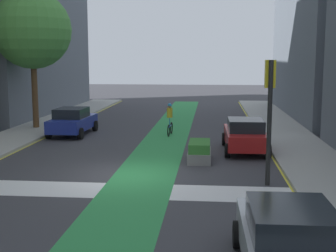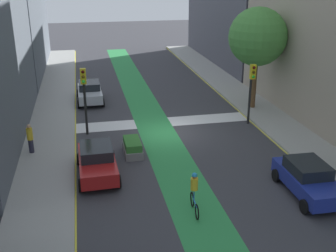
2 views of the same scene
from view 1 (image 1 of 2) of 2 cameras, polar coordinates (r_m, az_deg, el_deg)
name	(u,v)px [view 1 (image 1 of 2)]	position (r m, az deg, el deg)	size (l,w,h in m)	color
ground_plane	(125,175)	(17.59, -5.33, -6.12)	(120.00, 120.00, 0.00)	#38383D
bike_lane_paint	(144,176)	(17.47, -2.94, -6.18)	(2.40, 60.00, 0.01)	#2D8C47
crosswalk_band	(114,190)	(15.70, -6.69, -7.92)	(12.00, 1.80, 0.01)	silver
sidewalk_right	(329,178)	(17.80, 19.27, -6.14)	(3.00, 60.00, 0.15)	#9E9E99
curb_stripe_right	(287,179)	(17.52, 14.47, -6.40)	(0.16, 60.00, 0.01)	yellow
traffic_signal_near_right	(270,98)	(16.19, 12.47, 3.39)	(0.35, 0.52, 4.34)	black
car_red_right_far	(245,135)	(22.07, 9.52, -1.09)	(2.09, 4.23, 1.57)	#A51919
car_silver_right_near	(289,242)	(9.71, 14.78, -13.67)	(2.06, 4.22, 1.57)	#B2B7BF
car_blue_left_far	(73,121)	(27.10, -11.73, 0.60)	(2.10, 4.24, 1.57)	navy
cyclist_in_lane	(170,119)	(26.35, 0.23, 0.93)	(0.32, 1.73, 1.86)	black
street_tree_far	(32,30)	(29.42, -16.46, 11.30)	(4.69, 4.69, 8.27)	brown
median_planter	(200,152)	(19.92, 3.92, -3.19)	(0.99, 2.04, 0.85)	slate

